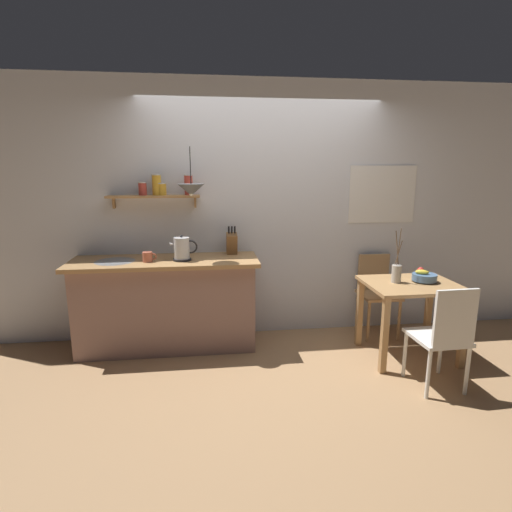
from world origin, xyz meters
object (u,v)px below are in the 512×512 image
electric_kettle (182,249)px  fruit_bowl (424,276)px  pendant_lamp (191,190)px  coffee_mug_by_sink (148,257)px  knife_block (232,243)px  twig_vase (396,273)px  dining_chair_far (376,290)px  dining_chair_near (444,334)px  dining_table (410,297)px

electric_kettle → fruit_bowl: bearing=-9.6°
pendant_lamp → coffee_mug_by_sink: bearing=177.3°
electric_kettle → knife_block: knife_block is taller
twig_vase → dining_chair_far: bearing=83.6°
dining_chair_near → twig_vase: (-0.11, 0.67, 0.34)m
dining_chair_far → electric_kettle: 2.15m
dining_chair_near → coffee_mug_by_sink: 2.70m
dining_table → pendant_lamp: bearing=169.5°
dining_table → pendant_lamp: (-2.05, 0.38, 1.00)m
dining_table → dining_chair_far: size_ratio=0.98×
knife_block → pendant_lamp: 0.74m
dining_chair_far → twig_vase: (-0.06, -0.55, 0.34)m
twig_vase → pendant_lamp: bearing=169.9°
fruit_bowl → twig_vase: 0.28m
dining_chair_far → coffee_mug_by_sink: coffee_mug_by_sink is taller
dining_chair_near → fruit_bowl: 0.74m
pendant_lamp → electric_kettle: bearing=159.2°
fruit_bowl → pendant_lamp: size_ratio=0.51×
pendant_lamp → fruit_bowl: bearing=-9.1°
twig_vase → pendant_lamp: (-1.91, 0.34, 0.77)m
dining_chair_near → coffee_mug_by_sink: coffee_mug_by_sink is taller
dining_table → fruit_bowl: fruit_bowl is taller
twig_vase → knife_block: (-1.52, 0.62, 0.21)m
dining_table → dining_chair_near: (-0.03, -0.63, -0.11)m
twig_vase → pendant_lamp: size_ratio=1.16×
twig_vase → pendant_lamp: pendant_lamp is taller
fruit_bowl → dining_chair_far: bearing=110.9°
dining_chair_far → knife_block: 1.67m
dining_chair_near → pendant_lamp: bearing=153.4°
dining_table → coffee_mug_by_sink: (-2.48, 0.40, 0.37)m
dining_table → knife_block: 1.84m
fruit_bowl → twig_vase: twig_vase is taller
electric_kettle → coffee_mug_by_sink: electric_kettle is taller
coffee_mug_by_sink → twig_vase: bearing=-8.8°
dining_chair_near → electric_kettle: size_ratio=3.43×
dining_table → fruit_bowl: size_ratio=3.75×
knife_block → coffee_mug_by_sink: bearing=-162.6°
twig_vase → electric_kettle: 2.06m
dining_chair_near → coffee_mug_by_sink: size_ratio=6.74×
dining_chair_far → pendant_lamp: (-1.97, -0.21, 1.11)m
dining_chair_near → fruit_bowl: bearing=75.6°
fruit_bowl → electric_kettle: 2.34m
coffee_mug_by_sink → pendant_lamp: (0.43, -0.02, 0.63)m
dining_table → coffee_mug_by_sink: size_ratio=6.35×
dining_chair_far → pendant_lamp: pendant_lamp is taller
dining_chair_near → dining_chair_far: dining_chair_near is taller
dining_chair_far → coffee_mug_by_sink: (-2.40, -0.19, 0.48)m
twig_vase → pendant_lamp: 2.09m
twig_vase → electric_kettle: bearing=169.3°
fruit_bowl → electric_kettle: size_ratio=0.86×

